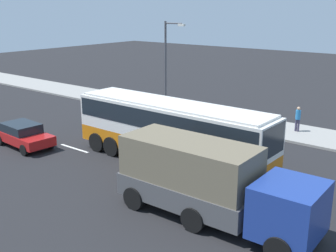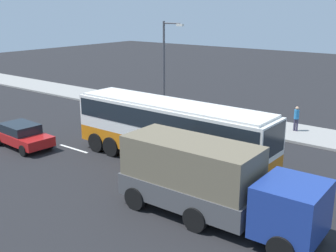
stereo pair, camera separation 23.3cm
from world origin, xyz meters
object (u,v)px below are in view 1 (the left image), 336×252
at_px(car_red_compact, 23,134).
at_px(pedestrian_near_curb, 298,117).
at_px(cargo_truck, 209,181).
at_px(car_black_sedan, 120,116).
at_px(street_lamp, 167,62).
at_px(coach_bus, 171,126).

height_order(car_red_compact, pedestrian_near_curb, pedestrian_near_curb).
bearing_deg(pedestrian_near_curb, car_red_compact, -46.31).
height_order(cargo_truck, car_black_sedan, cargo_truck).
relative_size(pedestrian_near_curb, street_lamp, 0.24).
height_order(coach_bus, car_red_compact, coach_bus).
bearing_deg(car_black_sedan, pedestrian_near_curb, 28.92).
relative_size(cargo_truck, street_lamp, 1.17).
bearing_deg(cargo_truck, car_red_compact, 176.48).
relative_size(car_red_compact, car_black_sedan, 0.99).
distance_m(coach_bus, pedestrian_near_curb, 9.98).
xyz_separation_m(cargo_truck, car_black_sedan, (-12.10, 7.34, -0.86)).
distance_m(coach_bus, car_red_compact, 9.27).
xyz_separation_m(car_red_compact, street_lamp, (2.24, 10.97, 3.37)).
xyz_separation_m(car_red_compact, pedestrian_near_curb, (11.77, 12.63, 0.35)).
xyz_separation_m(coach_bus, street_lamp, (-6.34, 7.74, 2.06)).
distance_m(car_red_compact, car_black_sedan, 6.84).
height_order(pedestrian_near_curb, street_lamp, street_lamp).
relative_size(car_red_compact, pedestrian_near_curb, 2.52).
distance_m(cargo_truck, street_lamp, 16.32).
relative_size(coach_bus, car_black_sedan, 2.71).
xyz_separation_m(pedestrian_near_curb, street_lamp, (-9.53, -1.67, 3.02)).
distance_m(cargo_truck, car_red_compact, 13.49).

